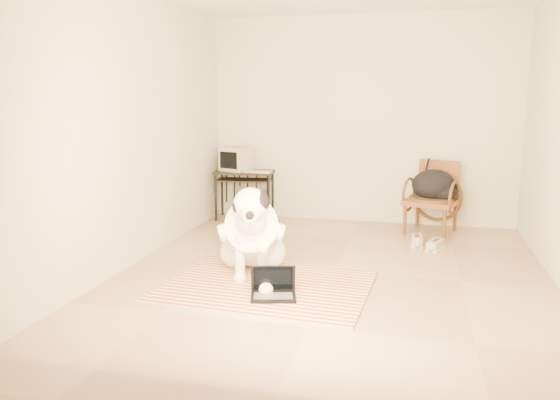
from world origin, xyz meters
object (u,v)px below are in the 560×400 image
(rattan_chair, at_px, (433,197))
(backpack, at_px, (435,186))
(pc_tower, at_px, (254,206))
(laptop, at_px, (273,289))
(computer_desk, at_px, (244,178))
(crt_monitor, at_px, (236,159))
(dog, at_px, (252,235))

(rattan_chair, xyz_separation_m, backpack, (0.02, -0.03, 0.14))
(pc_tower, bearing_deg, laptop, -70.30)
(computer_desk, relative_size, crt_monitor, 1.88)
(dog, distance_m, backpack, 2.71)
(laptop, relative_size, pc_tower, 0.99)
(pc_tower, bearing_deg, computer_desk, 168.77)
(laptop, distance_m, pc_tower, 2.96)
(laptop, relative_size, crt_monitor, 0.97)
(computer_desk, distance_m, backpack, 2.51)
(backpack, bearing_deg, laptop, -117.15)
(backpack, bearing_deg, crt_monitor, 175.72)
(computer_desk, bearing_deg, dog, -70.56)
(crt_monitor, height_order, rattan_chair, crt_monitor)
(crt_monitor, xyz_separation_m, rattan_chair, (2.60, -0.17, -0.38))
(dog, bearing_deg, pc_tower, 106.25)
(dog, height_order, backpack, dog)
(laptop, relative_size, backpack, 0.79)
(laptop, xyz_separation_m, backpack, (1.36, 2.65, 0.50))
(laptop, height_order, crt_monitor, crt_monitor)
(rattan_chair, bearing_deg, computer_desk, 176.85)
(laptop, distance_m, backpack, 3.02)
(crt_monitor, xyz_separation_m, pc_tower, (0.27, -0.06, -0.63))
(computer_desk, relative_size, pc_tower, 1.93)
(pc_tower, bearing_deg, dog, -73.75)
(computer_desk, distance_m, crt_monitor, 0.28)
(laptop, relative_size, rattan_chair, 0.49)
(dog, bearing_deg, rattan_chair, 51.59)
(backpack, bearing_deg, dog, -129.19)
(computer_desk, bearing_deg, crt_monitor, 165.56)
(crt_monitor, bearing_deg, laptop, -65.98)
(rattan_chair, height_order, backpack, rattan_chair)
(dog, xyz_separation_m, crt_monitor, (-0.92, 2.29, 0.44))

